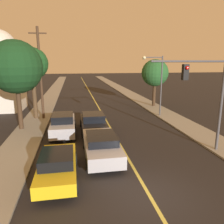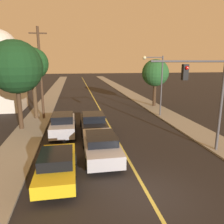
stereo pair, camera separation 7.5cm
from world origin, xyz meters
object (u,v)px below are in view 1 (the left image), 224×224
traffic_signal_mast (206,89)px  car_near_lane_second (93,122)px  tree_left_near (16,67)px  tree_right_near (155,73)px  domed_building_left (0,71)px  utility_pole_left (40,72)px  tree_left_far (32,64)px  car_near_lane_front (101,145)px  streetlamp_right (156,77)px  car_outer_lane_front (58,165)px  car_outer_lane_second (63,124)px

traffic_signal_mast → car_near_lane_second: bearing=138.6°
tree_left_near → tree_right_near: size_ratio=1.24×
domed_building_left → utility_pole_left: bearing=-46.1°
tree_left_far → car_near_lane_front: bearing=-62.3°
tree_left_near → domed_building_left: size_ratio=0.79×
traffic_signal_mast → tree_left_near: (-12.19, 6.86, 1.14)m
streetlamp_right → utility_pole_left: utility_pole_left is taller
car_outer_lane_front → traffic_signal_mast: (8.67, 1.78, 3.28)m
tree_right_near → domed_building_left: 18.18m
car_outer_lane_front → domed_building_left: domed_building_left is taller
car_outer_lane_second → domed_building_left: (-7.23, 10.46, 3.69)m
streetlamp_right → domed_building_left: (-16.38, 6.17, 0.44)m
car_near_lane_second → streetlamp_right: size_ratio=0.76×
domed_building_left → streetlamp_right: bearing=-20.7°
traffic_signal_mast → tree_right_near: tree_right_near is taller
car_outer_lane_front → car_outer_lane_second: (0.00, 6.76, 0.11)m
utility_pole_left → domed_building_left: domed_building_left is taller
streetlamp_right → domed_building_left: size_ratio=0.66×
traffic_signal_mast → streetlamp_right: 9.28m
car_outer_lane_second → streetlamp_right: (9.15, 4.28, 3.25)m
tree_left_near → tree_left_far: tree_left_near is taller
car_outer_lane_second → tree_left_near: 5.87m
traffic_signal_mast → streetlamp_right: bearing=87.0°
car_outer_lane_second → utility_pole_left: utility_pole_left is taller
car_near_lane_second → car_outer_lane_second: car_outer_lane_second is taller
car_outer_lane_front → tree_left_far: bearing=103.3°
car_near_lane_front → tree_left_far: tree_left_far is taller
car_near_lane_second → utility_pole_left: size_ratio=0.53×
tree_right_near → traffic_signal_mast: bearing=-99.0°
car_near_lane_second → tree_left_far: 8.51m
traffic_signal_mast → car_near_lane_front: bearing=176.8°
tree_left_near → tree_left_far: 3.59m
utility_pole_left → tree_right_near: bearing=17.4°
car_outer_lane_front → utility_pole_left: size_ratio=0.52×
car_near_lane_second → tree_left_far: bearing=137.3°
tree_left_far → utility_pole_left: bearing=-18.9°
domed_building_left → car_outer_lane_front: bearing=-67.2°
traffic_signal_mast → domed_building_left: 22.17m
car_near_lane_front → tree_left_far: bearing=117.7°
streetlamp_right → domed_building_left: domed_building_left is taller
car_near_lane_front → traffic_signal_mast: traffic_signal_mast is taller
car_near_lane_front → utility_pole_left: 11.44m
car_outer_lane_front → tree_left_far: 13.32m
car_near_lane_second → tree_left_far: tree_left_far is taller
car_near_lane_second → streetlamp_right: 8.42m
tree_right_near → car_near_lane_second: bearing=-134.4°
tree_left_near → car_outer_lane_second: bearing=-28.1°
car_near_lane_second → traffic_signal_mast: (6.27, -5.53, 3.28)m
car_outer_lane_second → streetlamp_right: bearing=25.1°
tree_left_far → traffic_signal_mast: bearing=-42.0°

